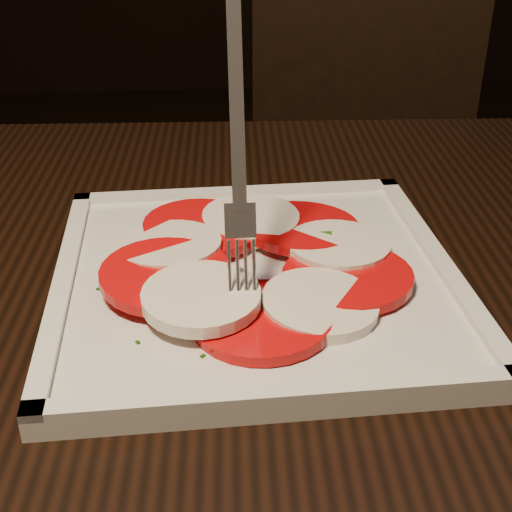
% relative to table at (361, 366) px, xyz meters
% --- Properties ---
extents(table, '(1.24, 0.87, 0.75)m').
position_rel_table_xyz_m(table, '(0.00, 0.00, 0.00)').
color(table, black).
rests_on(table, ground).
extents(chair, '(0.51, 0.51, 0.93)m').
position_rel_table_xyz_m(chair, '(0.16, 0.69, -0.12)').
color(chair, black).
rests_on(chair, ground).
extents(plate, '(0.33, 0.33, 0.01)m').
position_rel_table_xyz_m(plate, '(-0.10, -0.01, 0.11)').
color(plate, silver).
rests_on(plate, table).
extents(caprese_salad, '(0.25, 0.25, 0.03)m').
position_rel_table_xyz_m(caprese_salad, '(-0.10, -0.01, 0.12)').
color(caprese_salad, red).
rests_on(caprese_salad, plate).
extents(fork, '(0.03, 0.08, 0.19)m').
position_rel_table_xyz_m(fork, '(-0.11, -0.03, 0.23)').
color(fork, white).
rests_on(fork, caprese_salad).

